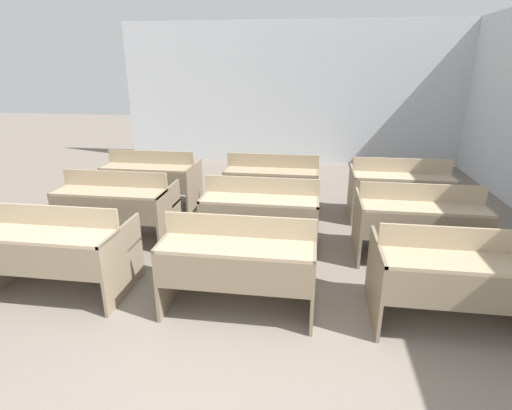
{
  "coord_description": "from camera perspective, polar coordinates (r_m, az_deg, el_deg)",
  "views": [
    {
      "loc": [
        0.52,
        -1.3,
        2.05
      ],
      "look_at": [
        -0.01,
        2.4,
        0.73
      ],
      "focal_mm": 28.0,
      "sensor_mm": 36.0,
      "label": 1
    }
  ],
  "objects": [
    {
      "name": "bench_second_left",
      "position": [
        5.1,
        -19.22,
        0.18
      ],
      "size": [
        1.29,
        0.79,
        0.86
      ],
      "color": "#7C6C55",
      "rests_on": "ground_plane"
    },
    {
      "name": "bench_front_right",
      "position": [
        3.63,
        26.91,
        -8.89
      ],
      "size": [
        1.29,
        0.79,
        0.86
      ],
      "color": "#786952",
      "rests_on": "ground_plane"
    },
    {
      "name": "bench_front_left",
      "position": [
        4.13,
        -26.78,
        -5.42
      ],
      "size": [
        1.29,
        0.79,
        0.86
      ],
      "color": "#81725B",
      "rests_on": "ground_plane"
    },
    {
      "name": "bench_third_right",
      "position": [
        5.79,
        19.81,
        2.35
      ],
      "size": [
        1.29,
        0.79,
        0.86
      ],
      "color": "#83745D",
      "rests_on": "ground_plane"
    },
    {
      "name": "bench_front_center",
      "position": [
        3.48,
        -2.33,
        -7.83
      ],
      "size": [
        1.29,
        0.79,
        0.86
      ],
      "color": "#7A6B54",
      "rests_on": "ground_plane"
    },
    {
      "name": "bench_second_right",
      "position": [
        4.67,
        22.19,
        -1.99
      ],
      "size": [
        1.29,
        0.79,
        0.86
      ],
      "color": "#7F6F58",
      "rests_on": "ground_plane"
    },
    {
      "name": "bench_third_center",
      "position": [
        5.72,
        2.32,
        3.29
      ],
      "size": [
        1.29,
        0.79,
        0.86
      ],
      "color": "#786952",
      "rests_on": "ground_plane"
    },
    {
      "name": "bench_third_left",
      "position": [
        6.13,
        -14.61,
        3.78
      ],
      "size": [
        1.29,
        0.79,
        0.86
      ],
      "color": "#786952",
      "rests_on": "ground_plane"
    },
    {
      "name": "wall_back",
      "position": [
        8.79,
        4.93,
        15.52
      ],
      "size": [
        7.2,
        0.06,
        2.9
      ],
      "color": "silver",
      "rests_on": "ground_plane"
    },
    {
      "name": "bench_second_center",
      "position": [
        4.56,
        0.73,
        -0.97
      ],
      "size": [
        1.29,
        0.79,
        0.86
      ],
      "color": "#82725B",
      "rests_on": "ground_plane"
    }
  ]
}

